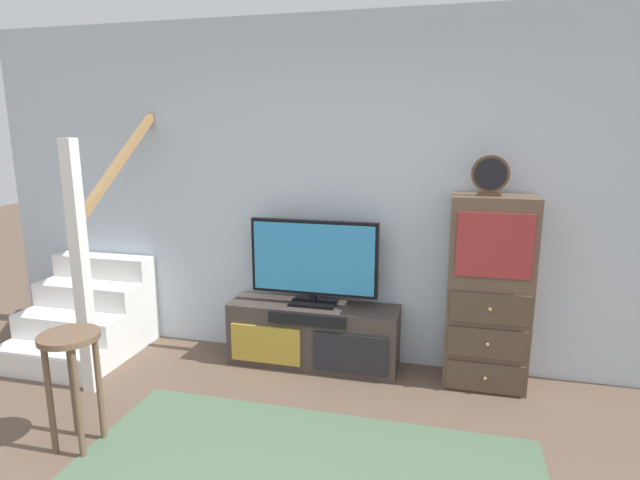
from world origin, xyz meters
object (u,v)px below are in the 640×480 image
television (314,260)px  bar_stool_near (72,364)px  side_cabinet (489,293)px  media_console (313,335)px  desk_clock (490,175)px

television → bar_stool_near: size_ratio=1.41×
side_cabinet → bar_stool_near: 2.76m
media_console → television: television is taller
television → bar_stool_near: television is taller
side_cabinet → desk_clock: size_ratio=5.07×
side_cabinet → bar_stool_near: size_ratio=1.97×
side_cabinet → desk_clock: (-0.05, -0.01, 0.84)m
media_console → bar_stool_near: size_ratio=1.89×
media_console → television: bearing=90.0°
television → desk_clock: (1.26, -0.03, 0.69)m
bar_stool_near → television: bearing=53.0°
side_cabinet → television: bearing=179.4°
television → side_cabinet: size_ratio=0.72×
desk_clock → bar_stool_near: (-2.33, -1.39, -1.02)m
television → desk_clock: 1.43m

